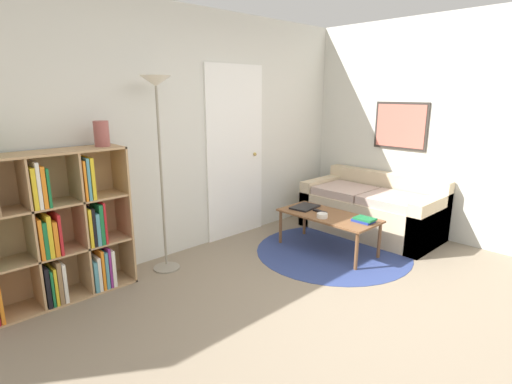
{
  "coord_description": "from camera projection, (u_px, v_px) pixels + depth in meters",
  "views": [
    {
      "loc": [
        -2.45,
        -1.24,
        1.73
      ],
      "look_at": [
        -0.01,
        1.3,
        0.85
      ],
      "focal_mm": 28.0,
      "sensor_mm": 36.0,
      "label": 1
    }
  ],
  "objects": [
    {
      "name": "bowl",
      "position": [
        322.0,
        216.0,
        4.29
      ],
      "size": [
        0.12,
        0.12,
        0.05
      ],
      "color": "silver",
      "rests_on": "coffee_table"
    },
    {
      "name": "vase_on_shelf",
      "position": [
        102.0,
        134.0,
        3.44
      ],
      "size": [
        0.13,
        0.13,
        0.22
      ],
      "color": "#934C47",
      "rests_on": "bookshelf"
    },
    {
      "name": "remote",
      "position": [
        320.0,
        211.0,
        4.49
      ],
      "size": [
        0.06,
        0.18,
        0.02
      ],
      "color": "black",
      "rests_on": "coffee_table"
    },
    {
      "name": "bookshelf",
      "position": [
        51.0,
        232.0,
        3.3
      ],
      "size": [
        1.2,
        0.34,
        1.27
      ],
      "color": "tan",
      "rests_on": "ground_plane"
    },
    {
      "name": "wall_back",
      "position": [
        189.0,
        134.0,
        4.31
      ],
      "size": [
        7.7,
        0.11,
        2.6
      ],
      "color": "silver",
      "rests_on": "ground_plane"
    },
    {
      "name": "floor_lamp",
      "position": [
        158.0,
        112.0,
        3.66
      ],
      "size": [
        0.28,
        0.28,
        1.88
      ],
      "color": "gray",
      "rests_on": "ground_plane"
    },
    {
      "name": "book_stack_on_table",
      "position": [
        364.0,
        220.0,
        4.15
      ],
      "size": [
        0.16,
        0.22,
        0.05
      ],
      "color": "navy",
      "rests_on": "coffee_table"
    },
    {
      "name": "laptop",
      "position": [
        305.0,
        207.0,
        4.67
      ],
      "size": [
        0.35,
        0.27,
        0.02
      ],
      "color": "black",
      "rests_on": "coffee_table"
    },
    {
      "name": "coffee_table",
      "position": [
        328.0,
        218.0,
        4.42
      ],
      "size": [
        0.52,
        1.11,
        0.42
      ],
      "color": "brown",
      "rests_on": "ground_plane"
    },
    {
      "name": "rug",
      "position": [
        333.0,
        251.0,
        4.47
      ],
      "size": [
        1.7,
        1.7,
        0.01
      ],
      "color": "navy",
      "rests_on": "ground_plane"
    },
    {
      "name": "couch",
      "position": [
        373.0,
        210.0,
        5.05
      ],
      "size": [
        0.83,
        1.64,
        0.73
      ],
      "color": "#CCB793",
      "rests_on": "ground_plane"
    },
    {
      "name": "ground_plane",
      "position": [
        380.0,
        335.0,
        2.93
      ],
      "size": [
        14.0,
        14.0,
        0.0
      ],
      "primitive_type": "plane",
      "color": "gray"
    },
    {
      "name": "wall_right",
      "position": [
        399.0,
        127.0,
        5.03
      ],
      "size": [
        0.08,
        5.37,
        2.6
      ],
      "color": "silver",
      "rests_on": "ground_plane"
    }
  ]
}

